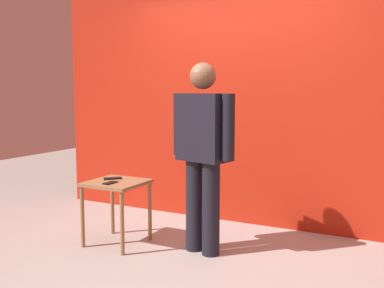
{
  "coord_description": "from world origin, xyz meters",
  "views": [
    {
      "loc": [
        1.79,
        -3.13,
        1.45
      ],
      "look_at": [
        -0.11,
        0.55,
        0.95
      ],
      "focal_mm": 42.13,
      "sensor_mm": 36.0,
      "label": 1
    }
  ],
  "objects_px": {
    "side_table": "(117,192)",
    "cell_phone": "(110,183)",
    "tv_remote": "(113,178)",
    "standing_person": "(203,148)"
  },
  "relations": [
    {
      "from": "side_table",
      "to": "cell_phone",
      "type": "bearing_deg",
      "value": -84.46
    },
    {
      "from": "cell_phone",
      "to": "tv_remote",
      "type": "relative_size",
      "value": 0.85
    },
    {
      "from": "side_table",
      "to": "cell_phone",
      "type": "distance_m",
      "value": 0.15
    },
    {
      "from": "side_table",
      "to": "cell_phone",
      "type": "height_order",
      "value": "cell_phone"
    },
    {
      "from": "standing_person",
      "to": "side_table",
      "type": "bearing_deg",
      "value": -168.44
    },
    {
      "from": "standing_person",
      "to": "cell_phone",
      "type": "height_order",
      "value": "standing_person"
    },
    {
      "from": "cell_phone",
      "to": "tv_remote",
      "type": "bearing_deg",
      "value": 124.02
    },
    {
      "from": "standing_person",
      "to": "cell_phone",
      "type": "distance_m",
      "value": 0.92
    },
    {
      "from": "side_table",
      "to": "cell_phone",
      "type": "xyz_separation_m",
      "value": [
        0.01,
        -0.1,
        0.1
      ]
    },
    {
      "from": "standing_person",
      "to": "tv_remote",
      "type": "relative_size",
      "value": 9.91
    }
  ]
}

